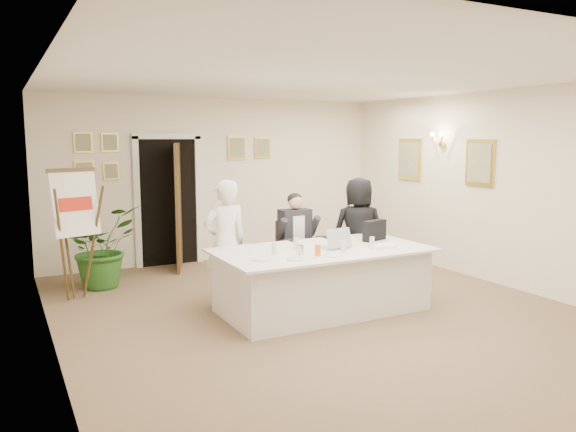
% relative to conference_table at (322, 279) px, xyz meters
% --- Properties ---
extents(floor, '(7.00, 7.00, 0.00)m').
position_rel_conference_table_xyz_m(floor, '(-0.06, -0.08, -0.39)').
color(floor, brown).
rests_on(floor, ground).
extents(ceiling, '(6.00, 7.00, 0.02)m').
position_rel_conference_table_xyz_m(ceiling, '(-0.06, -0.08, 2.41)').
color(ceiling, white).
rests_on(ceiling, wall_back).
extents(wall_back, '(6.00, 0.10, 2.80)m').
position_rel_conference_table_xyz_m(wall_back, '(-0.06, 3.42, 1.01)').
color(wall_back, '#EFE8CA').
rests_on(wall_back, floor).
extents(wall_left, '(0.10, 7.00, 2.80)m').
position_rel_conference_table_xyz_m(wall_left, '(-3.06, -0.08, 1.01)').
color(wall_left, '#EFE8CA').
rests_on(wall_left, floor).
extents(wall_right, '(0.10, 7.00, 2.80)m').
position_rel_conference_table_xyz_m(wall_right, '(2.94, -0.08, 1.01)').
color(wall_right, '#EFE8CA').
rests_on(wall_right, floor).
extents(doorway, '(1.14, 0.86, 2.20)m').
position_rel_conference_table_xyz_m(doorway, '(-0.94, 3.24, 0.65)').
color(doorway, black).
rests_on(doorway, floor).
extents(pictures_back_wall, '(3.40, 0.06, 0.80)m').
position_rel_conference_table_xyz_m(pictures_back_wall, '(-0.86, 3.39, 1.46)').
color(pictures_back_wall, gold).
rests_on(pictures_back_wall, wall_back).
extents(pictures_right_wall, '(0.06, 2.20, 0.80)m').
position_rel_conference_table_xyz_m(pictures_right_wall, '(2.91, 1.12, 1.36)').
color(pictures_right_wall, gold).
rests_on(pictures_right_wall, wall_right).
extents(wall_sconce, '(0.20, 0.30, 0.24)m').
position_rel_conference_table_xyz_m(wall_sconce, '(2.84, 1.12, 1.71)').
color(wall_sconce, gold).
rests_on(wall_sconce, wall_right).
extents(conference_table, '(2.61, 1.39, 0.78)m').
position_rel_conference_table_xyz_m(conference_table, '(0.00, 0.00, 0.00)').
color(conference_table, silver).
rests_on(conference_table, floor).
extents(seated_man, '(0.64, 0.68, 1.38)m').
position_rel_conference_table_xyz_m(seated_man, '(0.18, 0.99, 0.30)').
color(seated_man, black).
rests_on(seated_man, floor).
extents(flip_chart, '(0.62, 0.46, 1.70)m').
position_rel_conference_table_xyz_m(flip_chart, '(-2.64, 1.87, 0.39)').
color(flip_chart, '#392812').
rests_on(flip_chart, floor).
extents(standing_man, '(0.61, 0.42, 1.60)m').
position_rel_conference_table_xyz_m(standing_man, '(-0.96, 0.78, 0.41)').
color(standing_man, silver).
rests_on(standing_man, floor).
extents(standing_woman, '(0.89, 0.73, 1.57)m').
position_rel_conference_table_xyz_m(standing_woman, '(1.10, 0.82, 0.39)').
color(standing_woman, black).
rests_on(standing_woman, floor).
extents(potted_palm, '(1.37, 1.34, 1.15)m').
position_rel_conference_table_xyz_m(potted_palm, '(-2.22, 2.42, 0.18)').
color(potted_palm, '#275A1E').
rests_on(potted_palm, floor).
extents(laptop, '(0.37, 0.39, 0.28)m').
position_rel_conference_table_xyz_m(laptop, '(0.17, 0.00, 0.52)').
color(laptop, '#B7BABC').
rests_on(laptop, conference_table).
extents(laptop_bag, '(0.40, 0.22, 0.27)m').
position_rel_conference_table_xyz_m(laptop_bag, '(0.90, 0.16, 0.52)').
color(laptop_bag, black).
rests_on(laptop_bag, conference_table).
extents(paper_stack, '(0.37, 0.30, 0.03)m').
position_rel_conference_table_xyz_m(paper_stack, '(0.71, -0.25, 0.40)').
color(paper_stack, white).
rests_on(paper_stack, conference_table).
extents(plate_left, '(0.26, 0.26, 0.01)m').
position_rel_conference_table_xyz_m(plate_left, '(-0.91, -0.23, 0.39)').
color(plate_left, white).
rests_on(plate_left, conference_table).
extents(plate_mid, '(0.24, 0.24, 0.01)m').
position_rel_conference_table_xyz_m(plate_mid, '(-0.58, -0.40, 0.39)').
color(plate_mid, white).
rests_on(plate_mid, conference_table).
extents(plate_near, '(0.24, 0.24, 0.01)m').
position_rel_conference_table_xyz_m(plate_near, '(-0.10, -0.42, 0.39)').
color(plate_near, white).
rests_on(plate_near, conference_table).
extents(glass_a, '(0.08, 0.08, 0.14)m').
position_rel_conference_table_xyz_m(glass_a, '(-0.67, -0.04, 0.45)').
color(glass_a, silver).
rests_on(glass_a, conference_table).
extents(glass_b, '(0.07, 0.07, 0.14)m').
position_rel_conference_table_xyz_m(glass_b, '(0.11, -0.31, 0.45)').
color(glass_b, silver).
rests_on(glass_b, conference_table).
extents(glass_c, '(0.08, 0.08, 0.14)m').
position_rel_conference_table_xyz_m(glass_c, '(0.57, -0.24, 0.45)').
color(glass_c, silver).
rests_on(glass_c, conference_table).
extents(glass_d, '(0.08, 0.08, 0.14)m').
position_rel_conference_table_xyz_m(glass_d, '(-0.28, 0.15, 0.45)').
color(glass_d, silver).
rests_on(glass_d, conference_table).
extents(oj_glass, '(0.07, 0.07, 0.13)m').
position_rel_conference_table_xyz_m(oj_glass, '(-0.26, -0.34, 0.45)').
color(oj_glass, '#FF6215').
rests_on(oj_glass, conference_table).
extents(steel_jug, '(0.10, 0.10, 0.11)m').
position_rel_conference_table_xyz_m(steel_jug, '(-0.41, -0.19, 0.44)').
color(steel_jug, silver).
rests_on(steel_jug, conference_table).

